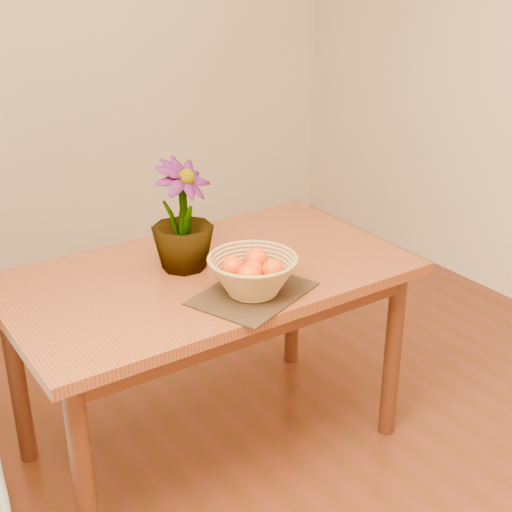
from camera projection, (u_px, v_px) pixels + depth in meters
floor at (255, 488)px, 2.56m from camera, size 4.50×4.50×0.00m
wall_back at (15, 35)px, 3.72m from camera, size 4.00×0.02×2.70m
table at (208, 293)px, 2.52m from camera, size 1.40×0.80×0.75m
placemat at (253, 294)px, 2.31m from camera, size 0.45×0.40×0.01m
wicker_basket at (253, 276)px, 2.29m from camera, size 0.29×0.29×0.12m
orange_pile at (253, 268)px, 2.28m from camera, size 0.17×0.18×0.08m
potted_plant at (182, 216)px, 2.43m from camera, size 0.28×0.28×0.39m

